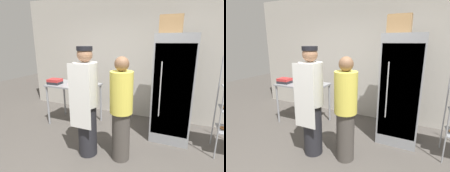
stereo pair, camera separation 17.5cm
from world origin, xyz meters
The scene contains 9 objects.
back_wall centered at (0.00, 2.29, 1.47)m, with size 6.40×0.12×2.94m, color #B7B2A8.
refrigerator centered at (0.84, 1.47, 0.98)m, with size 0.69×0.73×1.97m.
prep_counter centered at (-1.24, 1.30, 0.81)m, with size 1.10×0.67×0.92m.
donut_box centered at (-1.16, 1.26, 0.97)m, with size 0.26×0.24×0.28m.
blender_pitcher centered at (-0.85, 1.40, 1.04)m, with size 0.14×0.14×0.27m.
binder_stack centered at (-1.63, 1.16, 0.98)m, with size 0.29×0.24×0.11m.
cardboard_storage_box centered at (0.73, 1.45, 2.12)m, with size 0.38×0.34×0.31m.
person_baker centered at (-0.38, 0.38, 0.92)m, with size 0.37×0.39×1.77m.
person_customer centered at (0.17, 0.47, 0.83)m, with size 0.35×0.35×1.64m.
Camera 2 is at (1.13, -1.80, 1.83)m, focal length 28.00 mm.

